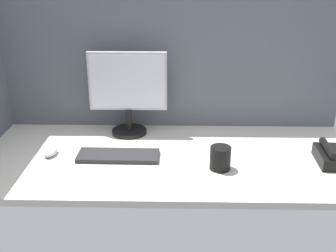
% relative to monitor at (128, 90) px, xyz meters
% --- Properties ---
extents(ground_plane, '(1.80, 0.80, 0.03)m').
position_rel_monitor_xyz_m(ground_plane, '(0.20, -0.25, -0.25)').
color(ground_plane, beige).
extents(cubicle_wall_back, '(1.80, 0.05, 0.76)m').
position_rel_monitor_xyz_m(cubicle_wall_back, '(0.20, 0.12, 0.15)').
color(cubicle_wall_back, '#565B66').
rests_on(cubicle_wall_back, ground_plane).
extents(monitor, '(0.39, 0.18, 0.42)m').
position_rel_monitor_xyz_m(monitor, '(0.00, 0.00, 0.00)').
color(monitor, black).
rests_on(monitor, ground_plane).
extents(keyboard, '(0.37, 0.14, 0.02)m').
position_rel_monitor_xyz_m(keyboard, '(-0.02, -0.29, -0.22)').
color(keyboard, '#262628').
rests_on(keyboard, ground_plane).
extents(mouse, '(0.07, 0.10, 0.03)m').
position_rel_monitor_xyz_m(mouse, '(-0.34, -0.27, -0.22)').
color(mouse, silver).
rests_on(mouse, ground_plane).
extents(mug_black_travel, '(0.09, 0.09, 0.10)m').
position_rel_monitor_xyz_m(mug_black_travel, '(0.43, -0.39, -0.18)').
color(mug_black_travel, black).
rests_on(mug_black_travel, ground_plane).
extents(desk_phone, '(0.18, 0.20, 0.09)m').
position_rel_monitor_xyz_m(desk_phone, '(0.95, -0.32, -0.20)').
color(desk_phone, black).
rests_on(desk_phone, ground_plane).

